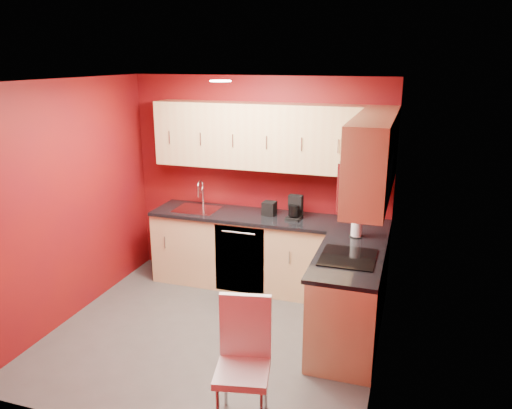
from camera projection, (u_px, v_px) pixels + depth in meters
The scene contains 21 objects.
floor at pixel (214, 333), 5.07m from camera, with size 3.20×3.20×0.00m, color #44413F.
ceiling at pixel (208, 81), 4.37m from camera, with size 3.20×3.20×0.00m, color white.
wall_back at pixel (259, 181), 6.09m from camera, with size 3.20×3.20×0.00m, color maroon.
wall_front at pixel (124, 281), 3.35m from camera, with size 3.20×3.20×0.00m, color maroon.
wall_left at pixel (69, 202), 5.19m from camera, with size 3.00×3.00×0.00m, color maroon.
wall_right at pixel (385, 234), 4.25m from camera, with size 3.00×3.00×0.00m, color maroon.
base_cabinets_back at pixel (267, 253), 5.99m from camera, with size 2.80×0.60×0.87m, color tan.
base_cabinets_right at pixel (348, 302), 4.80m from camera, with size 0.60×1.30×0.87m, color tan.
countertop_back at pixel (267, 218), 5.84m from camera, with size 2.80×0.63×0.04m, color black.
countertop_right at pixel (349, 259), 4.66m from camera, with size 0.63×1.27×0.04m, color black.
upper_cabinets_back at pixel (271, 137), 5.71m from camera, with size 2.80×0.35×0.75m, color tan.
upper_cabinets_right at pixel (373, 150), 4.52m from camera, with size 0.35×1.55×0.75m.
microwave at pixel (366, 180), 4.38m from camera, with size 0.42×0.76×0.42m.
cooktop at pixel (348, 257), 4.62m from camera, with size 0.50×0.55×0.01m, color black.
sink at pixel (197, 206), 6.11m from camera, with size 0.52×0.42×0.35m.
dishwasher_front at pixel (239, 260), 5.80m from camera, with size 0.60×0.02×0.82m, color black.
downlight at pixel (220, 81), 4.64m from camera, with size 0.20×0.20×0.01m, color white.
coffee_maker at pixel (294, 208), 5.71m from camera, with size 0.16×0.21×0.27m, color black, non-canonical shape.
napkin_holder at pixel (269, 208), 5.87m from camera, with size 0.15×0.15×0.16m, color black, non-canonical shape.
paper_towel at pixel (356, 225), 5.14m from camera, with size 0.14×0.14×0.25m, color silver, non-canonical shape.
dining_chair at pixel (242, 365), 3.71m from camera, with size 0.40×0.42×0.98m, color silver, non-canonical shape.
Camera 1 is at (1.79, -4.15, 2.69)m, focal length 35.00 mm.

